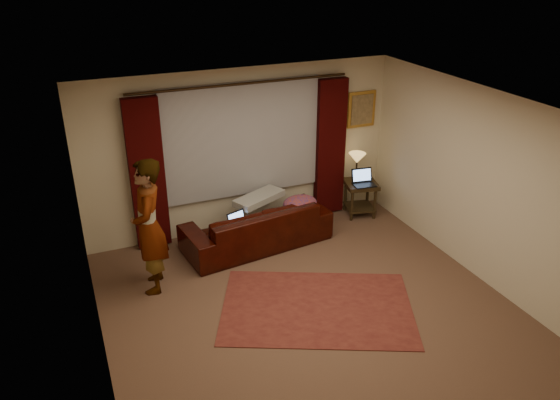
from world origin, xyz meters
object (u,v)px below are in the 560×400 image
Objects in this scene: end_table at (360,198)px; laptop_table at (365,178)px; person at (149,227)px; sofa at (257,218)px; tiffany_lamp at (357,166)px; laptop_sofa at (241,221)px.

end_table is 0.45m from laptop_table.
person reaches higher than end_table.
laptop_table is 3.73m from person.
laptop_table is at bearing 177.52° from sofa.
end_table is 0.56m from tiffany_lamp.
laptop_table is at bearing -10.48° from laptop_sofa.
sofa is at bearing -166.63° from tiffany_lamp.
sofa reaches higher than end_table.
tiffany_lamp is at bearing -3.39° from laptop_sofa.
tiffany_lamp is at bearing 90.61° from end_table.
end_table is 3.82m from person.
tiffany_lamp is at bearing 117.82° from person.
person is at bearing -161.08° from laptop_table.
laptop_table reaches higher than end_table.
sofa is 3.77× the size of end_table.
tiffany_lamp is at bearing 94.34° from laptop_table.
sofa is at bearing -167.23° from laptop_table.
sofa is at bearing -171.39° from end_table.
person is at bearing -164.50° from tiffany_lamp.
person reaches higher than laptop_table.
laptop_sofa is at bearing -162.85° from laptop_table.
laptop_table is at bearing 113.38° from person.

